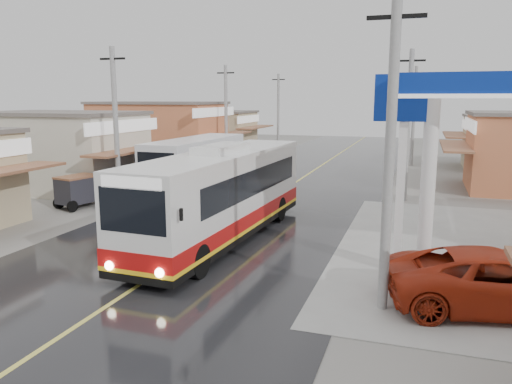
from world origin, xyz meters
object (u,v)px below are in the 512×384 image
(cyclist, at_px, (169,190))
(tricycle_near, at_px, (78,189))
(second_bus, at_px, (196,163))
(coach_bus, at_px, (223,195))
(tyre_stack, at_px, (107,206))
(jeepney, at_px, (499,281))

(cyclist, bearing_deg, tricycle_near, -136.77)
(second_bus, distance_m, tricycle_near, 7.46)
(cyclist, bearing_deg, second_bus, 106.84)
(coach_bus, bearing_deg, second_bus, 123.04)
(coach_bus, distance_m, tricycle_near, 9.73)
(tyre_stack, bearing_deg, cyclist, 47.97)
(coach_bus, relative_size, cyclist, 5.37)
(cyclist, distance_m, tyre_stack, 3.30)
(coach_bus, relative_size, second_bus, 1.29)
(coach_bus, xyz_separation_m, cyclist, (-5.29, 5.43, -1.06))
(second_bus, bearing_deg, tyre_stack, -104.20)
(jeepney, bearing_deg, coach_bus, 55.86)
(tricycle_near, distance_m, tyre_stack, 1.87)
(cyclist, xyz_separation_m, tricycle_near, (-3.90, -2.35, 0.20))
(jeepney, height_order, tyre_stack, jeepney)
(jeepney, relative_size, tyre_stack, 7.18)
(coach_bus, height_order, tyre_stack, coach_bus)
(coach_bus, bearing_deg, tyre_stack, 160.70)
(tricycle_near, bearing_deg, coach_bus, -6.12)
(coach_bus, height_order, jeepney, coach_bus)
(second_bus, height_order, tyre_stack, second_bus)
(coach_bus, bearing_deg, tricycle_near, 164.10)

